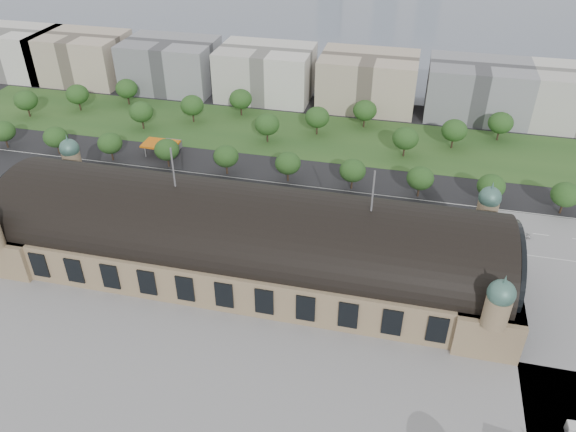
% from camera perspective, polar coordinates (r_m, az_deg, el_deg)
% --- Properties ---
extents(ground, '(900.00, 900.00, 0.00)m').
position_cam_1_polar(ground, '(169.14, -4.17, -5.22)').
color(ground, black).
rests_on(ground, ground).
extents(station, '(150.00, 48.40, 44.30)m').
position_cam_1_polar(station, '(162.89, -4.31, -2.41)').
color(station, '#877254').
rests_on(station, ground).
extents(plaza_south, '(190.00, 48.00, 0.12)m').
position_cam_1_polar(plaza_south, '(137.19, -5.53, -17.15)').
color(plaza_south, gray).
rests_on(plaza_south, ground).
extents(road_slab, '(260.00, 26.00, 0.10)m').
position_cam_1_polar(road_slab, '(204.01, -6.47, 2.17)').
color(road_slab, black).
rests_on(road_slab, ground).
extents(grass_belt, '(300.00, 45.00, 0.10)m').
position_cam_1_polar(grass_belt, '(248.91, -1.27, 8.51)').
color(grass_belt, '#274E1F').
rests_on(grass_belt, ground).
extents(petrol_station, '(14.00, 13.00, 5.05)m').
position_cam_1_polar(petrol_station, '(236.61, -12.22, 7.11)').
color(petrol_station, '#D3630C').
rests_on(petrol_station, ground).
extents(lake, '(700.00, 320.00, 0.08)m').
position_cam_1_polar(lake, '(437.93, 7.84, 19.45)').
color(lake, slate).
rests_on(lake, ground).
extents(office_0, '(45.00, 32.00, 24.00)m').
position_cam_1_polar(office_0, '(346.82, -26.01, 14.74)').
color(office_0, silver).
rests_on(office_0, ground).
extents(office_1, '(45.00, 32.00, 24.00)m').
position_cam_1_polar(office_1, '(323.92, -20.21, 14.87)').
color(office_1, '#B8A690').
rests_on(office_1, ground).
extents(office_2, '(45.00, 32.00, 24.00)m').
position_cam_1_polar(office_2, '(300.36, -11.82, 14.81)').
color(office_2, gray).
rests_on(office_2, ground).
extents(office_3, '(45.00, 32.00, 24.00)m').
position_cam_1_polar(office_3, '(283.74, -2.26, 14.36)').
color(office_3, silver).
rests_on(office_3, ground).
extents(office_4, '(45.00, 32.00, 24.00)m').
position_cam_1_polar(office_4, '(275.32, 8.12, 13.44)').
color(office_4, '#B8A690').
rests_on(office_4, ground).
extents(office_5, '(45.00, 32.00, 24.00)m').
position_cam_1_polar(office_5, '(275.86, 18.70, 12.05)').
color(office_5, gray).
rests_on(office_5, ground).
extents(tree_row_0, '(9.60, 9.60, 11.52)m').
position_cam_1_polar(tree_row_0, '(260.03, -26.96, 7.69)').
color(tree_row_0, '#2D2116').
rests_on(tree_row_0, ground).
extents(tree_row_1, '(9.60, 9.60, 11.52)m').
position_cam_1_polar(tree_row_1, '(245.79, -22.55, 7.42)').
color(tree_row_1, '#2D2116').
rests_on(tree_row_1, ground).
extents(tree_row_2, '(9.60, 9.60, 11.52)m').
position_cam_1_polar(tree_row_2, '(233.16, -17.64, 7.06)').
color(tree_row_2, '#2D2116').
rests_on(tree_row_2, ground).
extents(tree_row_3, '(9.60, 9.60, 11.52)m').
position_cam_1_polar(tree_row_3, '(222.41, -12.22, 6.61)').
color(tree_row_3, '#2D2116').
rests_on(tree_row_3, ground).
extents(tree_row_4, '(9.60, 9.60, 11.52)m').
position_cam_1_polar(tree_row_4, '(213.82, -6.32, 6.05)').
color(tree_row_4, '#2D2116').
rests_on(tree_row_4, ground).
extents(tree_row_5, '(9.60, 9.60, 11.52)m').
position_cam_1_polar(tree_row_5, '(207.66, -0.01, 5.38)').
color(tree_row_5, '#2D2116').
rests_on(tree_row_5, ground).
extents(tree_row_6, '(9.60, 9.60, 11.52)m').
position_cam_1_polar(tree_row_6, '(204.16, 6.58, 4.60)').
color(tree_row_6, '#2D2116').
rests_on(tree_row_6, ground).
extents(tree_row_7, '(9.60, 9.60, 11.52)m').
position_cam_1_polar(tree_row_7, '(203.44, 13.29, 3.75)').
color(tree_row_7, '#2D2116').
rests_on(tree_row_7, ground).
extents(tree_row_8, '(9.60, 9.60, 11.52)m').
position_cam_1_polar(tree_row_8, '(205.55, 19.94, 2.86)').
color(tree_row_8, '#2D2116').
rests_on(tree_row_8, ground).
extents(tree_row_9, '(9.60, 9.60, 11.52)m').
position_cam_1_polar(tree_row_9, '(210.39, 26.37, 1.96)').
color(tree_row_9, '#2D2116').
rests_on(tree_row_9, ground).
extents(tree_belt_0, '(10.40, 10.40, 12.48)m').
position_cam_1_polar(tree_belt_0, '(287.06, -25.09, 10.60)').
color(tree_belt_0, '#2D2116').
rests_on(tree_belt_0, ground).
extents(tree_belt_1, '(10.40, 10.40, 12.48)m').
position_cam_1_polar(tree_belt_1, '(285.23, -20.61, 11.50)').
color(tree_belt_1, '#2D2116').
rests_on(tree_belt_1, ground).
extents(tree_belt_2, '(10.40, 10.40, 12.48)m').
position_cam_1_polar(tree_belt_2, '(285.17, -16.08, 12.34)').
color(tree_belt_2, '#2D2116').
rests_on(tree_belt_2, ground).
extents(tree_belt_3, '(10.40, 10.40, 12.48)m').
position_cam_1_polar(tree_belt_3, '(256.98, -14.70, 10.21)').
color(tree_belt_3, '#2D2116').
rests_on(tree_belt_3, ground).
extents(tree_belt_4, '(10.40, 10.40, 12.48)m').
position_cam_1_polar(tree_belt_4, '(259.15, -9.72, 11.03)').
color(tree_belt_4, '#2D2116').
rests_on(tree_belt_4, ground).
extents(tree_belt_5, '(10.40, 10.40, 12.48)m').
position_cam_1_polar(tree_belt_5, '(263.22, -4.83, 11.76)').
color(tree_belt_5, '#2D2116').
rests_on(tree_belt_5, ground).
extents(tree_belt_6, '(10.40, 10.40, 12.48)m').
position_cam_1_polar(tree_belt_6, '(237.00, -2.14, 9.29)').
color(tree_belt_6, '#2D2116').
rests_on(tree_belt_6, ground).
extents(tree_belt_7, '(10.40, 10.40, 12.48)m').
position_cam_1_polar(tree_belt_7, '(243.83, 2.99, 9.99)').
color(tree_belt_7, '#2D2116').
rests_on(tree_belt_7, ground).
extents(tree_belt_8, '(10.40, 10.40, 12.48)m').
position_cam_1_polar(tree_belt_8, '(252.49, 7.82, 10.58)').
color(tree_belt_8, '#2D2116').
rests_on(tree_belt_8, ground).
extents(tree_belt_9, '(10.40, 10.40, 12.48)m').
position_cam_1_polar(tree_belt_9, '(229.78, 11.85, 7.74)').
color(tree_belt_9, '#2D2116').
rests_on(tree_belt_9, ground).
extents(tree_belt_10, '(10.40, 10.40, 12.48)m').
position_cam_1_polar(tree_belt_10, '(241.35, 16.55, 8.34)').
color(tree_belt_10, '#2D2116').
rests_on(tree_belt_10, ground).
extents(tree_belt_11, '(10.40, 10.40, 12.48)m').
position_cam_1_polar(tree_belt_11, '(254.39, 20.80, 8.84)').
color(tree_belt_11, '#2D2116').
rests_on(tree_belt_11, ground).
extents(traffic_car_1, '(4.45, 2.00, 1.42)m').
position_cam_1_polar(traffic_car_1, '(231.57, -18.87, 4.74)').
color(traffic_car_1, '#92959A').
rests_on(traffic_car_1, ground).
extents(traffic_car_2, '(4.73, 2.33, 1.29)m').
position_cam_1_polar(traffic_car_2, '(210.18, -16.87, 2.03)').
color(traffic_car_2, black).
rests_on(traffic_car_2, ground).
extents(traffic_car_4, '(4.03, 2.06, 1.31)m').
position_cam_1_polar(traffic_car_4, '(191.30, 1.29, 0.29)').
color(traffic_car_4, '#1C1C4E').
rests_on(traffic_car_4, ground).
extents(traffic_car_5, '(5.21, 2.43, 1.65)m').
position_cam_1_polar(traffic_car_5, '(199.56, 6.68, 1.65)').
color(traffic_car_5, '#585C60').
rests_on(traffic_car_5, ground).
extents(traffic_car_6, '(5.13, 2.75, 1.37)m').
position_cam_1_polar(traffic_car_6, '(196.02, 22.71, -1.77)').
color(traffic_car_6, silver).
rests_on(traffic_car_6, ground).
extents(parked_car_0, '(4.22, 3.59, 1.37)m').
position_cam_1_polar(parked_car_0, '(205.02, -17.64, 1.04)').
color(parked_car_0, black).
rests_on(parked_car_0, ground).
extents(parked_car_1, '(6.50, 5.09, 1.64)m').
position_cam_1_polar(parked_car_1, '(202.27, -16.23, 0.88)').
color(parked_car_1, maroon).
rests_on(parked_car_1, ground).
extents(parked_car_2, '(5.49, 4.88, 1.53)m').
position_cam_1_polar(parked_car_2, '(205.06, -16.30, 1.33)').
color(parked_car_2, '#1D1946').
rests_on(parked_car_2, ground).
extents(parked_car_3, '(4.57, 3.75, 1.47)m').
position_cam_1_polar(parked_car_3, '(200.58, -15.26, 0.73)').
color(parked_car_3, slate).
rests_on(parked_car_3, ground).
extents(parked_car_4, '(4.21, 3.12, 1.33)m').
position_cam_1_polar(parked_car_4, '(199.36, -14.52, 0.61)').
color(parked_car_4, silver).
rests_on(parked_car_4, ground).
extents(parked_car_5, '(6.26, 5.26, 1.59)m').
position_cam_1_polar(parked_car_5, '(197.77, -13.60, 0.51)').
color(parked_car_5, gray).
rests_on(parked_car_5, ground).
extents(parked_car_6, '(6.08, 4.57, 1.64)m').
position_cam_1_polar(parked_car_6, '(189.62, -7.55, -0.31)').
color(parked_car_6, black).
rests_on(parked_car_6, ground).
extents(bus_west, '(13.12, 3.15, 3.65)m').
position_cam_1_polar(bus_west, '(196.19, -5.11, 1.49)').
color(bus_west, '#AB1B1D').
rests_on(bus_west, ground).
extents(bus_mid, '(12.17, 2.96, 3.38)m').
position_cam_1_polar(bus_mid, '(187.53, 0.30, -0.09)').
color(bus_mid, beige).
rests_on(bus_mid, ground).
extents(bus_east, '(10.94, 2.86, 3.03)m').
position_cam_1_polar(bus_east, '(185.56, 4.43, -0.68)').
color(bus_east, silver).
rests_on(bus_east, ground).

